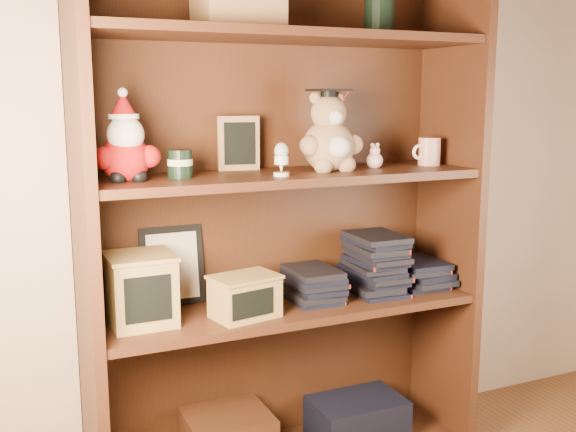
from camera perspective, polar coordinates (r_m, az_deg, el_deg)
name	(u,v)px	position (r m, az deg, el deg)	size (l,w,h in m)	color
bookcase	(280,227)	(2.05, -0.65, -0.91)	(1.20, 0.35, 1.60)	#432313
shelf_lower	(288,307)	(2.06, 0.00, -7.74)	(1.14, 0.33, 0.02)	#432313
shelf_upper	(288,177)	(1.98, 0.00, 3.35)	(1.14, 0.33, 0.02)	#432313
santa_plush	(125,146)	(1.82, -13.60, 5.75)	(0.18, 0.13, 0.25)	#A50F0F
teachers_tin	(180,164)	(1.86, -9.12, 4.41)	(0.07, 0.07, 0.08)	black
chalkboard_plaque	(239,144)	(2.03, -4.20, 6.08)	(0.13, 0.07, 0.16)	#9E7547
egg_cup	(281,158)	(1.88, -0.57, 4.93)	(0.04, 0.04, 0.09)	white
grad_teddy_bear	(329,139)	(2.02, 3.53, 6.53)	(0.21, 0.18, 0.25)	#A78058
pink_figurine	(375,158)	(2.11, 7.35, 4.87)	(0.05, 0.05, 0.08)	beige
teacher_mug	(429,151)	(2.22, 11.83, 5.37)	(0.10, 0.07, 0.09)	silver
certificate_frame	(172,266)	(2.05, -9.77, -4.17)	(0.19, 0.05, 0.24)	black
treats_box	(141,289)	(1.90, -12.34, -6.04)	(0.18, 0.18, 0.20)	#B08E48
pencils_box	(245,296)	(1.92, -3.67, -6.77)	(0.21, 0.17, 0.12)	#B08E48
book_stack_left	(313,285)	(2.08, 2.17, -5.85)	(0.14, 0.20, 0.10)	black
book_stack_mid	(376,262)	(2.17, 7.43, -3.92)	(0.14, 0.20, 0.19)	black
book_stack_right	(419,274)	(2.28, 11.01, -4.82)	(0.14, 0.20, 0.08)	black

